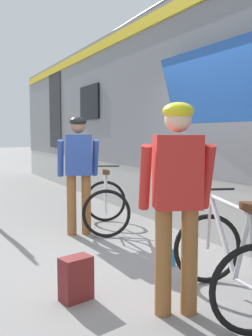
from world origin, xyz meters
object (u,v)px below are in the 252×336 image
at_px(cyclist_near_in_blue, 78,165).
at_px(bicycle_far_silver, 228,261).
at_px(backpack_on_platform, 76,278).
at_px(bicycle_near_white, 106,204).
at_px(water_bottle_near_the_bikes, 173,257).
at_px(cyclist_far_in_red, 177,190).

bearing_deg(cyclist_near_in_blue, bicycle_far_silver, -83.52).
bearing_deg(backpack_on_platform, bicycle_near_white, 46.59).
height_order(bicycle_far_silver, backpack_on_platform, bicycle_far_silver).
relative_size(bicycle_far_silver, water_bottle_near_the_bikes, 6.34).
bearing_deg(water_bottle_near_the_bikes, cyclist_near_in_blue, 105.01).
xyz_separation_m(backpack_on_platform, water_bottle_near_the_bikes, (1.30, 0.34, -0.10)).
bearing_deg(water_bottle_near_the_bikes, bicycle_far_silver, -98.17).
xyz_separation_m(bicycle_far_silver, backpack_on_platform, (-1.14, 0.73, -0.20)).
bearing_deg(cyclist_far_in_red, bicycle_near_white, 77.12).
height_order(bicycle_far_silver, water_bottle_near_the_bikes, bicycle_far_silver).
distance_m(cyclist_far_in_red, bicycle_far_silver, 0.82).
distance_m(cyclist_near_in_blue, bicycle_far_silver, 2.93).
distance_m(bicycle_far_silver, backpack_on_platform, 1.37).
distance_m(cyclist_near_in_blue, backpack_on_platform, 2.42).
height_order(cyclist_far_in_red, backpack_on_platform, cyclist_far_in_red).
relative_size(bicycle_far_silver, backpack_on_platform, 3.12).
xyz_separation_m(cyclist_far_in_red, bicycle_near_white, (0.65, 2.85, -0.65)).
relative_size(cyclist_near_in_blue, cyclist_far_in_red, 1.00).
relative_size(cyclist_near_in_blue, backpack_on_platform, 4.40).
bearing_deg(bicycle_far_silver, water_bottle_near_the_bikes, 81.83).
bearing_deg(backpack_on_platform, bicycle_far_silver, -45.33).
xyz_separation_m(cyclist_far_in_red, bicycle_far_silver, (0.49, -0.09, -0.65)).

